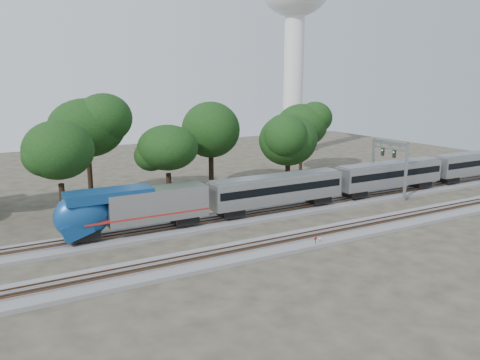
# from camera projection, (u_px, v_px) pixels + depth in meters

# --- Properties ---
(ground) EXTENTS (160.00, 160.00, 0.00)m
(ground) POSITION_uv_depth(u_px,v_px,m) (237.00, 239.00, 49.79)
(ground) COLOR #383328
(ground) RESTS_ON ground
(track_far) EXTENTS (160.00, 5.00, 0.73)m
(track_far) POSITION_uv_depth(u_px,v_px,m) (212.00, 223.00, 54.88)
(track_far) COLOR slate
(track_far) RESTS_ON ground
(track_near) EXTENTS (160.00, 5.00, 0.73)m
(track_near) POSITION_uv_depth(u_px,v_px,m) (256.00, 249.00, 46.33)
(track_near) COLOR slate
(track_near) RESTS_ON ground
(train) EXTENTS (94.24, 3.25, 4.80)m
(train) POSITION_uv_depth(u_px,v_px,m) (390.00, 174.00, 67.87)
(train) COLOR #AEB0B6
(train) RESTS_ON ground
(switch_stand_red) EXTENTS (0.36, 0.12, 1.16)m
(switch_stand_red) POSITION_uv_depth(u_px,v_px,m) (315.00, 241.00, 47.11)
(switch_stand_red) COLOR #512D19
(switch_stand_red) RESTS_ON ground
(switch_stand_white) EXTENTS (0.29, 0.06, 0.90)m
(switch_stand_white) POSITION_uv_depth(u_px,v_px,m) (320.00, 240.00, 47.80)
(switch_stand_white) COLOR #512D19
(switch_stand_white) RESTS_ON ground
(switch_lever) EXTENTS (0.52, 0.34, 0.30)m
(switch_lever) POSITION_uv_depth(u_px,v_px,m) (309.00, 246.00, 47.45)
(switch_lever) COLOR #512D19
(switch_lever) RESTS_ON ground
(water_tower) EXTENTS (15.68, 15.68, 43.42)m
(water_tower) POSITION_uv_depth(u_px,v_px,m) (295.00, 8.00, 102.84)
(water_tower) COLOR silver
(water_tower) RESTS_ON ground
(signal_gantry) EXTENTS (0.56, 6.66, 8.10)m
(signal_gantry) POSITION_uv_depth(u_px,v_px,m) (389.00, 156.00, 67.12)
(signal_gantry) COLOR gray
(signal_gantry) RESTS_ON ground
(tree_2) EXTENTS (8.82, 8.82, 12.44)m
(tree_2) POSITION_uv_depth(u_px,v_px,m) (58.00, 150.00, 54.12)
(tree_2) COLOR black
(tree_2) RESTS_ON ground
(tree_3) EXTENTS (10.47, 10.47, 14.77)m
(tree_3) POSITION_uv_depth(u_px,v_px,m) (87.00, 128.00, 62.82)
(tree_3) COLOR black
(tree_3) RESTS_ON ground
(tree_4) EXTENTS (7.81, 7.81, 11.01)m
(tree_4) POSITION_uv_depth(u_px,v_px,m) (168.00, 148.00, 63.08)
(tree_4) COLOR black
(tree_4) RESTS_ON ground
(tree_5) EXTENTS (9.35, 9.35, 13.18)m
(tree_5) POSITION_uv_depth(u_px,v_px,m) (211.00, 130.00, 71.18)
(tree_5) COLOR black
(tree_5) RESTS_ON ground
(tree_6) EXTENTS (7.79, 7.79, 10.98)m
(tree_6) POSITION_uv_depth(u_px,v_px,m) (288.00, 140.00, 71.34)
(tree_6) COLOR black
(tree_6) RESTS_ON ground
(tree_7) EXTENTS (8.69, 8.69, 12.26)m
(tree_7) POSITION_uv_depth(u_px,v_px,m) (302.00, 126.00, 84.67)
(tree_7) COLOR black
(tree_7) RESTS_ON ground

